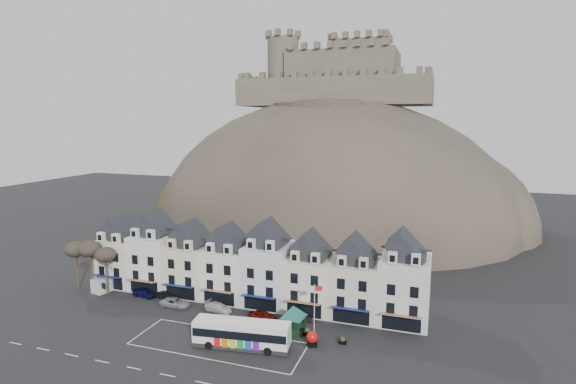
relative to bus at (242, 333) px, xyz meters
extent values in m
plane|color=black|center=(-5.23, -1.45, -1.90)|extent=(300.00, 300.00, 0.00)
cube|color=silver|center=(-3.23, -0.20, -1.90)|extent=(22.00, 7.50, 0.01)
cube|color=white|center=(-29.03, 14.55, 2.10)|extent=(6.80, 8.00, 8.00)
cube|color=black|center=(-29.03, 14.55, 7.30)|extent=(6.80, 5.76, 2.80)
cube|color=white|center=(-30.53, 10.95, 7.00)|extent=(1.20, 0.80, 1.60)
cube|color=white|center=(-27.54, 10.95, 7.00)|extent=(1.20, 0.80, 1.60)
cube|color=black|center=(-29.03, 10.52, -0.60)|extent=(5.10, 0.06, 2.20)
cube|color=navy|center=(-29.03, 9.85, 0.70)|extent=(5.10, 1.29, 0.43)
cube|color=white|center=(-22.23, 14.55, 2.70)|extent=(6.80, 8.00, 9.20)
cube|color=black|center=(-22.23, 14.55, 8.50)|extent=(6.80, 5.76, 2.80)
cube|color=white|center=(-23.73, 10.95, 8.20)|extent=(1.20, 0.80, 1.60)
cube|color=white|center=(-20.74, 10.95, 8.20)|extent=(1.20, 0.80, 1.60)
cube|color=black|center=(-22.23, 10.52, -0.60)|extent=(5.10, 0.06, 2.20)
cube|color=maroon|center=(-22.23, 9.85, 0.70)|extent=(5.10, 1.29, 0.43)
cube|color=beige|center=(-15.43, 14.55, 2.10)|extent=(6.80, 8.00, 8.00)
cube|color=black|center=(-15.43, 14.55, 7.30)|extent=(6.80, 5.76, 2.80)
cube|color=beige|center=(-16.93, 10.95, 7.00)|extent=(1.20, 0.80, 1.60)
cube|color=beige|center=(-13.94, 10.95, 7.00)|extent=(1.20, 0.80, 1.60)
cube|color=black|center=(-15.43, 10.52, -0.60)|extent=(5.10, 0.06, 2.20)
cube|color=navy|center=(-15.43, 9.85, 0.70)|extent=(5.10, 1.29, 0.43)
cube|color=white|center=(-8.63, 14.55, 2.10)|extent=(6.80, 8.00, 8.00)
cube|color=black|center=(-8.63, 14.55, 7.30)|extent=(6.80, 5.76, 2.80)
cube|color=white|center=(-10.13, 10.95, 7.00)|extent=(1.20, 0.80, 1.60)
cube|color=white|center=(-7.14, 10.95, 7.00)|extent=(1.20, 0.80, 1.60)
cube|color=black|center=(-8.63, 10.52, -0.60)|extent=(5.10, 0.06, 2.20)
cube|color=maroon|center=(-8.63, 9.85, 0.70)|extent=(5.10, 1.29, 0.43)
cube|color=white|center=(-1.83, 14.55, 2.70)|extent=(6.80, 8.00, 9.20)
cube|color=black|center=(-1.83, 14.55, 8.50)|extent=(6.80, 5.76, 2.80)
cube|color=white|center=(-3.33, 10.95, 8.20)|extent=(1.20, 0.80, 1.60)
cube|color=white|center=(-0.34, 10.95, 8.20)|extent=(1.20, 0.80, 1.60)
cube|color=black|center=(-1.83, 10.52, -0.60)|extent=(5.10, 0.06, 2.20)
cube|color=navy|center=(-1.83, 9.85, 0.70)|extent=(5.10, 1.29, 0.43)
cube|color=#EDE8CD|center=(4.97, 14.55, 2.10)|extent=(6.80, 8.00, 8.00)
cube|color=black|center=(4.97, 14.55, 7.30)|extent=(6.80, 5.76, 2.80)
cube|color=#EDE8CD|center=(3.47, 10.95, 7.00)|extent=(1.20, 0.80, 1.60)
cube|color=#EDE8CD|center=(6.46, 10.95, 7.00)|extent=(1.20, 0.80, 1.60)
cube|color=black|center=(4.97, 10.52, -0.60)|extent=(5.10, 0.06, 2.20)
cube|color=maroon|center=(4.97, 9.85, 0.70)|extent=(5.10, 1.29, 0.43)
cube|color=beige|center=(11.77, 14.55, 2.10)|extent=(6.80, 8.00, 8.00)
cube|color=black|center=(11.77, 14.55, 7.30)|extent=(6.80, 5.76, 2.80)
cube|color=beige|center=(10.27, 10.95, 7.00)|extent=(1.20, 0.80, 1.60)
cube|color=beige|center=(13.26, 10.95, 7.00)|extent=(1.20, 0.80, 1.60)
cube|color=black|center=(11.77, 10.52, -0.60)|extent=(5.10, 0.06, 2.20)
cube|color=navy|center=(11.77, 9.85, 0.70)|extent=(5.10, 1.29, 0.43)
cube|color=silver|center=(18.57, 14.55, 2.70)|extent=(6.80, 8.00, 9.20)
cube|color=black|center=(18.57, 14.55, 8.50)|extent=(6.80, 5.76, 2.80)
cube|color=silver|center=(17.07, 10.95, 8.20)|extent=(1.20, 0.80, 1.60)
cube|color=silver|center=(20.06, 10.95, 8.20)|extent=(1.20, 0.80, 1.60)
cube|color=black|center=(18.57, 10.52, -0.60)|extent=(5.10, 0.06, 2.20)
cube|color=maroon|center=(18.57, 9.85, 0.70)|extent=(5.10, 1.29, 0.43)
ellipsoid|color=#36322A|center=(-5.23, 68.55, -1.90)|extent=(96.00, 76.00, 68.00)
ellipsoid|color=#233018|center=(-27.23, 62.55, -1.90)|extent=(52.00, 44.00, 42.00)
ellipsoid|color=#36322A|center=(18.77, 72.55, -1.90)|extent=(56.00, 48.00, 46.00)
ellipsoid|color=#233018|center=(-9.23, 54.55, -1.90)|extent=(40.00, 28.00, 28.00)
ellipsoid|color=#36322A|center=(4.77, 56.55, -1.90)|extent=(36.00, 28.00, 24.00)
cylinder|color=#36322A|center=(-5.23, 68.55, 29.10)|extent=(30.00, 30.00, 3.00)
cube|color=brown|center=(-5.23, 64.55, 33.60)|extent=(48.00, 2.20, 7.00)
cube|color=brown|center=(-5.23, 84.55, 33.60)|extent=(48.00, 2.20, 7.00)
cube|color=brown|center=(-29.23, 74.55, 33.60)|extent=(2.20, 22.00, 7.00)
cube|color=brown|center=(18.77, 74.55, 33.60)|extent=(2.20, 22.00, 7.00)
cube|color=brown|center=(-3.23, 74.55, 39.10)|extent=(28.00, 18.00, 10.00)
cube|color=brown|center=(0.77, 76.55, 40.60)|extent=(14.00, 12.00, 13.00)
cylinder|color=brown|center=(-19.23, 70.55, 39.10)|extent=(8.40, 8.40, 18.00)
cylinder|color=silver|center=(0.77, 76.55, 49.60)|extent=(0.16, 0.16, 5.00)
cylinder|color=#392F24|center=(-34.23, 9.05, 0.97)|extent=(0.32, 0.32, 5.74)
ellipsoid|color=#383028|center=(-34.23, 9.05, 5.07)|extent=(3.61, 3.61, 2.54)
cylinder|color=#392F24|center=(-31.23, 9.05, 1.11)|extent=(0.32, 0.32, 6.02)
ellipsoid|color=#383028|center=(-31.23, 9.05, 5.41)|extent=(3.78, 3.78, 2.67)
cylinder|color=#392F24|center=(-28.23, 9.05, 0.83)|extent=(0.32, 0.32, 5.46)
ellipsoid|color=#383028|center=(-28.23, 9.05, 4.73)|extent=(3.43, 3.43, 2.42)
cube|color=#262628|center=(0.00, 0.00, -1.51)|extent=(12.42, 4.39, 0.55)
cube|color=white|center=(0.00, 0.00, 0.10)|extent=(12.42, 4.34, 2.79)
cube|color=black|center=(0.00, 0.00, 0.26)|extent=(12.19, 4.39, 1.05)
cube|color=white|center=(0.00, 0.00, 1.36)|extent=(12.16, 4.20, 0.28)
cube|color=orange|center=(5.97, 0.79, 1.18)|extent=(0.24, 1.32, 0.31)
cylinder|color=black|center=(3.78, -0.76, -1.40)|extent=(1.10, 0.49, 1.06)
cylinder|color=black|center=(3.45, 1.72, -1.40)|extent=(1.10, 0.49, 1.06)
cylinder|color=black|center=(-3.69, -1.75, -1.40)|extent=(1.10, 0.49, 1.06)
cylinder|color=black|center=(-4.02, 0.73, -1.40)|extent=(1.10, 0.49, 1.06)
cube|color=black|center=(3.78, 7.12, -0.81)|extent=(0.15, 0.15, 2.17)
cube|color=black|center=(6.22, 6.93, -0.81)|extent=(0.15, 0.15, 2.17)
cube|color=black|center=(3.59, 4.69, -0.81)|extent=(0.15, 0.15, 2.17)
cube|color=black|center=(6.03, 4.50, -0.81)|extent=(0.15, 0.15, 2.17)
cube|color=black|center=(4.90, 5.81, 0.27)|extent=(3.21, 3.21, 0.11)
cone|color=#135450|center=(4.90, 5.81, 1.09)|extent=(5.97, 5.97, 1.63)
cube|color=black|center=(8.22, 3.24, -1.66)|extent=(1.60, 1.60, 0.48)
sphere|color=#BB150A|center=(8.22, 3.24, -0.80)|extent=(1.49, 1.49, 1.49)
cylinder|color=silver|center=(7.89, 5.42, 1.73)|extent=(0.11, 0.11, 7.25)
cube|color=red|center=(8.37, 5.57, 4.81)|extent=(0.96, 0.32, 0.63)
cube|color=silver|center=(-29.43, 10.55, -0.74)|extent=(3.16, 5.40, 2.31)
cube|color=black|center=(-29.43, 10.55, -0.30)|extent=(2.07, 0.50, 0.99)
cube|color=black|center=(6.90, 5.48, -1.62)|extent=(1.22, 0.84, 0.56)
sphere|color=#233018|center=(6.90, 5.48, -1.17)|extent=(0.78, 0.78, 0.78)
cube|color=black|center=(11.80, 4.86, -1.66)|extent=(0.96, 0.51, 0.47)
sphere|color=#233018|center=(11.80, 4.86, -1.28)|extent=(0.66, 0.66, 0.66)
imported|color=#0C0B3A|center=(-21.67, 9.88, -1.19)|extent=(4.34, 2.19, 1.42)
imported|color=black|center=(-17.77, 10.55, -1.28)|extent=(3.81, 1.55, 1.23)
imported|color=#A4A7AC|center=(-14.83, 8.05, -1.26)|extent=(4.60, 2.28, 1.28)
imported|color=silver|center=(-7.79, 8.56, -1.24)|extent=(4.80, 2.86, 1.30)
imported|color=#4F0E04|center=(-0.43, 8.10, -1.22)|extent=(3.98, 1.63, 1.35)
imported|color=black|center=(4.66, 9.38, -1.28)|extent=(3.96, 2.17, 1.24)
camera|label=1|loc=(22.35, -47.88, 26.22)|focal=28.00mm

